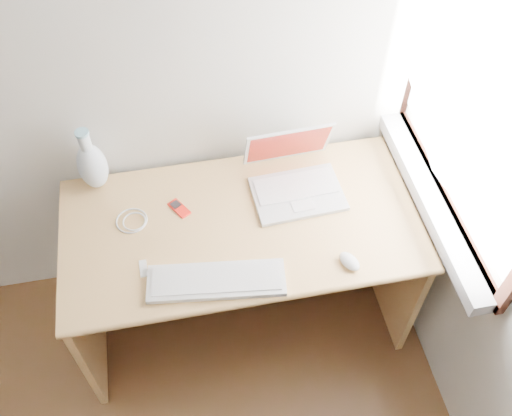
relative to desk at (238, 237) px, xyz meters
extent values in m
cube|color=white|center=(0.77, -0.16, 0.81)|extent=(0.01, 0.90, 1.00)
cube|color=gray|center=(0.72, -0.16, 0.28)|extent=(0.10, 0.96, 0.06)
cube|color=white|center=(0.70, -0.16, 0.84)|extent=(0.02, 0.84, 0.92)
cube|color=tan|center=(0.00, -0.08, 0.19)|extent=(1.36, 0.68, 0.03)
cube|color=tan|center=(-0.67, -0.08, -0.17)|extent=(0.03, 0.64, 0.69)
cube|color=tan|center=(0.67, -0.08, -0.17)|extent=(0.03, 0.64, 0.69)
cube|color=tan|center=(0.00, 0.25, -0.05)|extent=(1.31, 0.03, 0.45)
cube|color=silver|center=(0.24, 0.01, 0.22)|extent=(0.36, 0.26, 0.02)
cube|color=white|center=(0.24, 0.01, 0.23)|extent=(0.32, 0.15, 0.00)
cube|color=silver|center=(0.24, 0.13, 0.33)|extent=(0.35, 0.11, 0.22)
cube|color=maroon|center=(0.24, 0.13, 0.33)|extent=(0.33, 0.09, 0.19)
cube|color=white|center=(-0.13, -0.33, 0.22)|extent=(0.50, 0.21, 0.02)
cube|color=white|center=(-0.13, -0.33, 0.23)|extent=(0.46, 0.17, 0.00)
ellipsoid|color=silver|center=(0.35, -0.34, 0.22)|extent=(0.09, 0.11, 0.03)
cube|color=#B7150C|center=(-0.22, 0.03, 0.21)|extent=(0.09, 0.11, 0.01)
cube|color=black|center=(-0.22, 0.03, 0.22)|extent=(0.05, 0.05, 0.00)
torus|color=white|center=(-0.41, 0.00, 0.21)|extent=(0.16, 0.16, 0.01)
cube|color=white|center=(-0.38, -0.22, 0.21)|extent=(0.03, 0.07, 0.01)
ellipsoid|color=white|center=(-0.53, 0.21, 0.31)|extent=(0.11, 0.11, 0.22)
cylinder|color=white|center=(-0.53, 0.21, 0.45)|extent=(0.05, 0.05, 0.09)
cylinder|color=#8CC9E1|center=(-0.53, 0.21, 0.49)|extent=(0.05, 0.05, 0.01)
camera|label=1|loc=(-0.19, -1.38, 1.94)|focal=40.00mm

